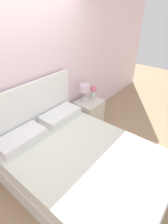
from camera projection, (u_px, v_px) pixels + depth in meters
ground_plane at (38, 149)px, 3.19m from camera, size 12.00×12.00×0.00m
wall_back at (23, 81)px, 2.53m from camera, size 8.00×0.06×2.60m
bed at (80, 164)px, 2.49m from camera, size 1.64×2.17×1.28m
nightstand at (89, 113)px, 3.69m from camera, size 0.51×0.48×0.56m
table_lamp at (85, 89)px, 3.45m from camera, size 0.21×0.21×0.34m
flower_vase at (93, 90)px, 3.58m from camera, size 0.13×0.13×0.27m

